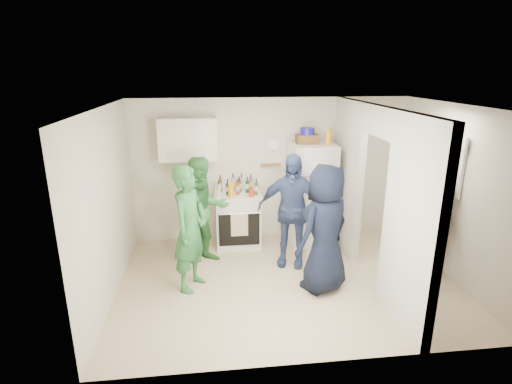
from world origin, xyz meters
TOP-DOWN VIEW (x-y plane):
  - floor at (0.00, 0.00)m, footprint 4.80×4.80m
  - wall_back at (0.00, 1.70)m, footprint 4.80×0.00m
  - wall_front at (0.00, -1.70)m, footprint 4.80×0.00m
  - wall_left at (-2.40, 0.00)m, footprint 0.00×3.40m
  - wall_right at (2.40, 0.00)m, footprint 0.00×3.40m
  - ceiling at (0.00, 0.00)m, footprint 4.80×4.80m
  - partition_pier_back at (1.20, 1.10)m, footprint 0.12×1.20m
  - partition_pier_front at (1.20, -1.10)m, footprint 0.12×1.20m
  - partition_header at (1.20, 0.00)m, footprint 0.12×1.00m
  - stove at (-0.61, 1.37)m, footprint 0.78×0.65m
  - upper_cabinet at (-1.40, 1.52)m, footprint 0.95×0.34m
  - fridge at (0.67, 1.34)m, footprint 0.73×0.71m
  - wicker_basket at (0.57, 1.39)m, footprint 0.35×0.25m
  - blue_bowl at (0.57, 1.39)m, footprint 0.24×0.24m
  - yellow_cup_stack_top at (0.89, 1.24)m, footprint 0.09×0.09m
  - wall_clock at (0.05, 1.68)m, footprint 0.22×0.02m
  - spice_shelf at (0.00, 1.65)m, footprint 0.35×0.08m
  - nook_window at (2.38, 0.20)m, footprint 0.03×0.70m
  - nook_window_frame at (2.36, 0.20)m, footprint 0.04×0.76m
  - nook_valance at (2.34, 0.20)m, footprint 0.04×0.82m
  - yellow_cup_stack_stove at (-0.73, 1.15)m, footprint 0.09×0.09m
  - red_cup at (-0.39, 1.17)m, footprint 0.09×0.09m
  - person_green_left at (-1.35, 0.01)m, footprint 0.66×0.76m
  - person_green_center at (-1.18, 0.75)m, footprint 1.01×0.91m
  - person_denim at (0.15, 0.55)m, footprint 1.12×0.74m
  - person_navy at (0.46, -0.24)m, footprint 1.04×0.95m
  - person_nook at (2.10, 0.03)m, footprint 0.81×1.11m
  - bottle_a at (-0.89, 1.51)m, footprint 0.07×0.07m
  - bottle_b at (-0.77, 1.30)m, footprint 0.06×0.06m
  - bottle_c at (-0.67, 1.52)m, footprint 0.06×0.06m
  - bottle_d at (-0.61, 1.31)m, footprint 0.06×0.06m
  - bottle_e at (-0.52, 1.55)m, footprint 0.06×0.06m
  - bottle_f at (-0.44, 1.41)m, footprint 0.06×0.06m
  - bottle_g at (-0.36, 1.53)m, footprint 0.06×0.06m
  - bottle_h at (-0.92, 1.26)m, footprint 0.06×0.06m
  - bottle_i at (-0.57, 1.46)m, footprint 0.06×0.06m
  - bottle_j at (-0.30, 1.27)m, footprint 0.07×0.07m

SIDE VIEW (x-z plane):
  - floor at x=0.00m, z-range 0.00..0.00m
  - stove at x=-0.61m, z-range 0.00..0.93m
  - person_nook at x=2.10m, z-range 0.00..1.55m
  - person_green_center at x=-1.18m, z-range 0.00..1.71m
  - person_green_left at x=-1.35m, z-range 0.00..1.76m
  - fridge at x=0.67m, z-range 0.00..1.76m
  - person_denim at x=0.15m, z-range 0.00..1.78m
  - person_navy at x=0.46m, z-range 0.00..1.79m
  - red_cup at x=-0.39m, z-range 0.93..1.05m
  - yellow_cup_stack_stove at x=-0.73m, z-range 0.93..1.18m
  - bottle_h at x=-0.92m, z-range 0.93..1.20m
  - bottle_i at x=-0.57m, z-range 0.93..1.20m
  - bottle_d at x=-0.61m, z-range 0.93..1.21m
  - bottle_j at x=-0.30m, z-range 0.93..1.21m
  - bottle_b at x=-0.77m, z-range 0.93..1.21m
  - bottle_f at x=-0.44m, z-range 0.93..1.21m
  - bottle_g at x=-0.36m, z-range 0.93..1.22m
  - bottle_a at x=-0.89m, z-range 0.93..1.23m
  - bottle_e at x=-0.52m, z-range 0.93..1.24m
  - bottle_c at x=-0.67m, z-range 0.93..1.25m
  - wall_back at x=0.00m, z-range -1.15..3.65m
  - wall_front at x=0.00m, z-range -1.15..3.65m
  - wall_left at x=-2.40m, z-range -0.45..2.95m
  - wall_right at x=2.40m, z-range -0.45..2.95m
  - partition_pier_back at x=1.20m, z-range 0.00..2.50m
  - partition_pier_front at x=1.20m, z-range 0.00..2.50m
  - spice_shelf at x=0.00m, z-range 1.34..1.36m
  - nook_window at x=2.38m, z-range 1.25..2.05m
  - nook_window_frame at x=2.36m, z-range 1.22..2.08m
  - wall_clock at x=0.05m, z-range 1.59..1.81m
  - wicker_basket at x=0.57m, z-range 1.76..1.91m
  - upper_cabinet at x=-1.40m, z-range 1.50..2.20m
  - yellow_cup_stack_top at x=0.89m, z-range 1.76..2.01m
  - blue_bowl at x=0.57m, z-range 1.91..2.02m
  - nook_valance at x=2.34m, z-range 1.91..2.09m
  - partition_header at x=1.20m, z-range 2.10..2.50m
  - ceiling at x=0.00m, z-range 2.50..2.50m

